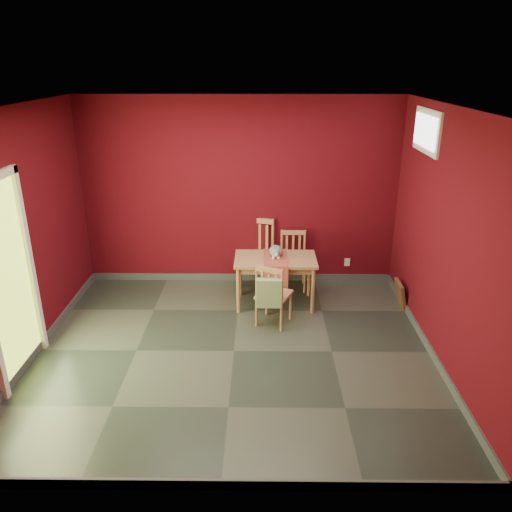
{
  "coord_description": "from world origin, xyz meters",
  "views": [
    {
      "loc": [
        0.31,
        -4.93,
        3.12
      ],
      "look_at": [
        0.25,
        0.45,
        1.0
      ],
      "focal_mm": 35.0,
      "sensor_mm": 36.0,
      "label": 1
    }
  ],
  "objects_px": {
    "chair_far_right": "(293,260)",
    "chair_near": "(273,294)",
    "cat": "(276,249)",
    "tote_bag": "(269,293)",
    "picture_frame": "(400,294)",
    "dining_table": "(275,264)",
    "chair_far_left": "(257,252)"
  },
  "relations": [
    {
      "from": "chair_far_right",
      "to": "chair_near",
      "type": "xyz_separation_m",
      "value": [
        -0.32,
        -1.12,
        -0.01
      ]
    },
    {
      "from": "chair_near",
      "to": "cat",
      "type": "relative_size",
      "value": 2.26
    },
    {
      "from": "tote_bag",
      "to": "picture_frame",
      "type": "distance_m",
      "value": 1.94
    },
    {
      "from": "chair_far_right",
      "to": "dining_table",
      "type": "bearing_deg",
      "value": -115.85
    },
    {
      "from": "chair_far_right",
      "to": "picture_frame",
      "type": "distance_m",
      "value": 1.57
    },
    {
      "from": "dining_table",
      "to": "picture_frame",
      "type": "xyz_separation_m",
      "value": [
        1.69,
        -0.06,
        -0.41
      ]
    },
    {
      "from": "dining_table",
      "to": "chair_near",
      "type": "xyz_separation_m",
      "value": [
        -0.04,
        -0.56,
        -0.17
      ]
    },
    {
      "from": "tote_bag",
      "to": "picture_frame",
      "type": "height_order",
      "value": "tote_bag"
    },
    {
      "from": "chair_far_right",
      "to": "chair_near",
      "type": "distance_m",
      "value": 1.17
    },
    {
      "from": "chair_near",
      "to": "cat",
      "type": "height_order",
      "value": "cat"
    },
    {
      "from": "chair_far_left",
      "to": "chair_far_right",
      "type": "distance_m",
      "value": 0.54
    },
    {
      "from": "dining_table",
      "to": "tote_bag",
      "type": "height_order",
      "value": "tote_bag"
    },
    {
      "from": "dining_table",
      "to": "chair_near",
      "type": "bearing_deg",
      "value": -94.47
    },
    {
      "from": "dining_table",
      "to": "chair_far_left",
      "type": "bearing_deg",
      "value": 111.12
    },
    {
      "from": "cat",
      "to": "picture_frame",
      "type": "distance_m",
      "value": 1.79
    },
    {
      "from": "cat",
      "to": "chair_far_left",
      "type": "bearing_deg",
      "value": 94.38
    },
    {
      "from": "chair_far_right",
      "to": "tote_bag",
      "type": "bearing_deg",
      "value": -105.48
    },
    {
      "from": "tote_bag",
      "to": "cat",
      "type": "bearing_deg",
      "value": 83.32
    },
    {
      "from": "picture_frame",
      "to": "chair_far_right",
      "type": "bearing_deg",
      "value": 156.28
    },
    {
      "from": "cat",
      "to": "tote_bag",
      "type": "bearing_deg",
      "value": -117.14
    },
    {
      "from": "chair_far_right",
      "to": "chair_near",
      "type": "height_order",
      "value": "chair_far_right"
    },
    {
      "from": "cat",
      "to": "chair_far_right",
      "type": "bearing_deg",
      "value": 39.94
    },
    {
      "from": "picture_frame",
      "to": "tote_bag",
      "type": "bearing_deg",
      "value": -158.61
    },
    {
      "from": "chair_near",
      "to": "tote_bag",
      "type": "xyz_separation_m",
      "value": [
        -0.05,
        -0.2,
        0.11
      ]
    },
    {
      "from": "chair_near",
      "to": "picture_frame",
      "type": "relative_size",
      "value": 2.3
    },
    {
      "from": "chair_near",
      "to": "tote_bag",
      "type": "relative_size",
      "value": 1.94
    },
    {
      "from": "chair_near",
      "to": "cat",
      "type": "bearing_deg",
      "value": 85.59
    },
    {
      "from": "tote_bag",
      "to": "chair_far_left",
      "type": "bearing_deg",
      "value": 96.5
    },
    {
      "from": "dining_table",
      "to": "chair_far_right",
      "type": "bearing_deg",
      "value": 64.15
    },
    {
      "from": "chair_far_right",
      "to": "cat",
      "type": "xyz_separation_m",
      "value": [
        -0.27,
        -0.47,
        0.34
      ]
    },
    {
      "from": "chair_far_right",
      "to": "cat",
      "type": "relative_size",
      "value": 2.29
    },
    {
      "from": "cat",
      "to": "chair_near",
      "type": "bearing_deg",
      "value": -114.88
    }
  ]
}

